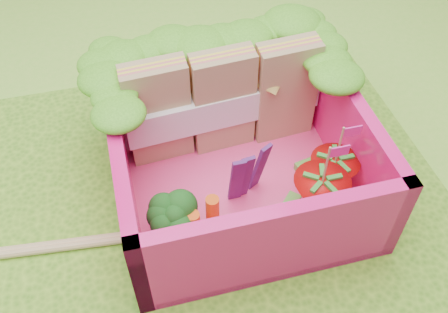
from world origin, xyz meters
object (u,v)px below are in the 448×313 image
strawberry_left (319,198)px  strawberry_right (332,176)px  sandwich_stack (224,101)px  broccoli (170,218)px  bento_box (238,151)px  chopsticks (46,247)px

strawberry_left → strawberry_right: size_ratio=1.06×
sandwich_stack → broccoli: size_ratio=3.63×
sandwich_stack → bento_box: bearing=-91.0°
strawberry_right → chopsticks: 1.54m
sandwich_stack → chopsticks: 1.23m
strawberry_right → broccoli: bearing=-174.4°
chopsticks → strawberry_right: bearing=-1.7°
bento_box → chopsticks: (-1.07, -0.18, -0.25)m
sandwich_stack → strawberry_left: bearing=-63.9°
sandwich_stack → strawberry_left: size_ratio=2.17×
sandwich_stack → chopsticks: bearing=-155.2°
chopsticks → broccoli: bearing=-11.7°
broccoli → chopsticks: bearing=168.3°
sandwich_stack → strawberry_left: (0.33, -0.67, -0.16)m
bento_box → sandwich_stack: (0.01, 0.31, 0.08)m
bento_box → chopsticks: bearing=-170.4°
sandwich_stack → strawberry_right: sandwich_stack is taller
bento_box → strawberry_left: bearing=-46.8°
bento_box → sandwich_stack: size_ratio=1.14×
sandwich_stack → broccoli: 0.77m
strawberry_right → chopsticks: size_ratio=0.22×
broccoli → strawberry_left: (0.76, -0.04, -0.04)m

